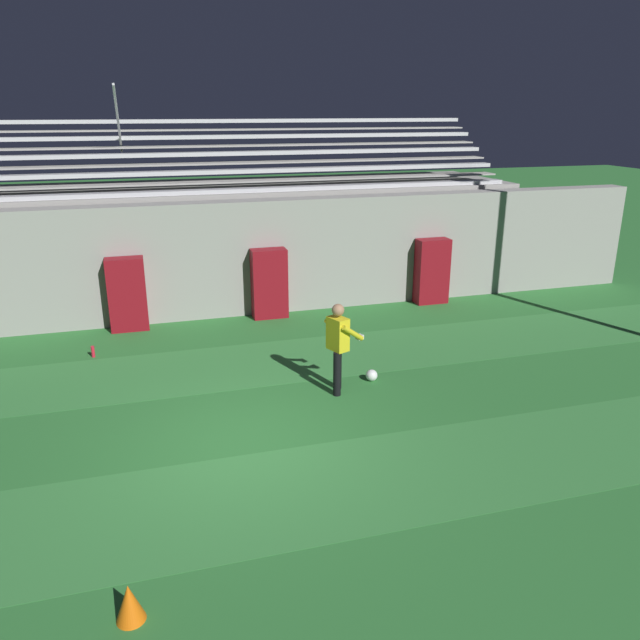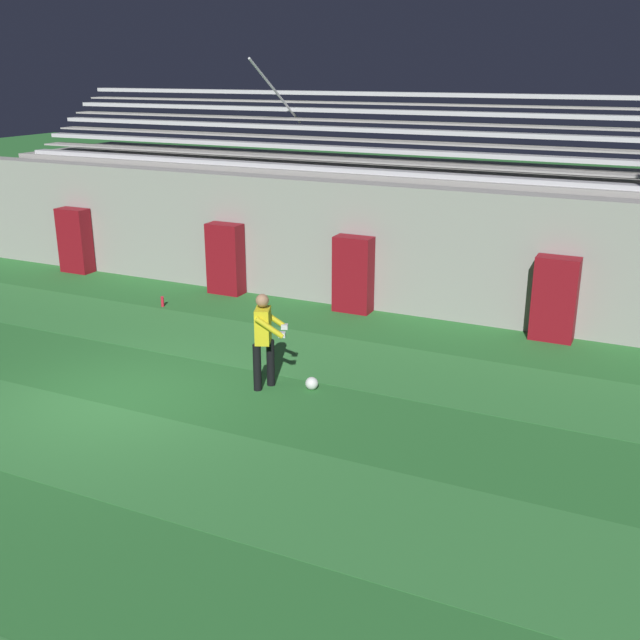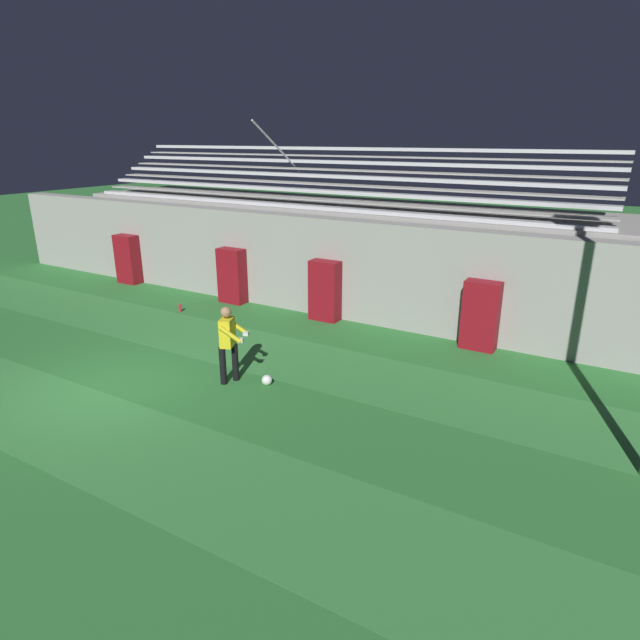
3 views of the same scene
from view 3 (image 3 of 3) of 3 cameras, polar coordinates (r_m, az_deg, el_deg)
ground_plane at (r=12.04m, az=-21.07°, el=-6.61°), size 80.00×80.00×0.00m
turf_stripe_mid at (r=11.32m, az=-26.77°, el=-9.11°), size 28.00×2.28×0.01m
turf_stripe_far at (r=13.97m, az=-11.30°, el=-2.09°), size 28.00×2.28×0.01m
back_wall at (r=16.14m, az=-3.64°, el=6.29°), size 24.00×0.60×2.80m
padding_pillar_gate_left at (r=16.81m, az=-9.38°, el=4.66°), size 0.85×0.44×1.70m
padding_pillar_gate_right at (r=14.97m, az=0.52°, el=3.14°), size 0.85×0.44×1.70m
padding_pillar_far_left at (r=20.06m, az=-19.83°, el=6.11°), size 0.85×0.44×1.70m
padding_pillar_far_right at (r=13.45m, az=16.75°, el=0.45°), size 0.85×0.44×1.70m
bleacher_stand at (r=18.06m, az=0.52°, el=8.04°), size 18.00×4.05×5.43m
goalkeeper at (r=11.23m, az=-9.74°, el=-2.10°), size 0.66×0.71×1.67m
soccer_ball at (r=11.32m, az=-5.69°, el=-6.39°), size 0.22×0.22×0.22m
water_bottle at (r=16.39m, az=-14.72°, el=1.25°), size 0.07×0.07×0.24m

